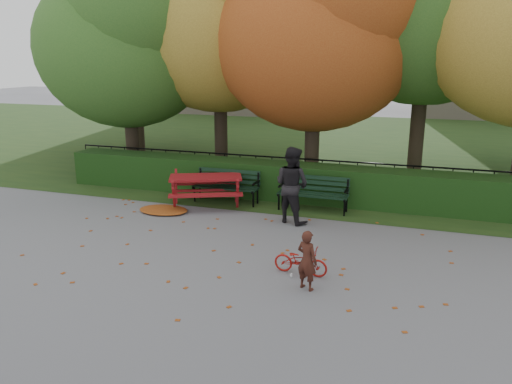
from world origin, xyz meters
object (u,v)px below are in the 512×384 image
(bench_left, at_px, (227,183))
(tree_f, at_px, (136,6))
(tree_c, at_px, (326,21))
(child, at_px, (307,260))
(bicycle, at_px, (301,261))
(adult, at_px, (292,185))
(tree_b, at_px, (226,5))
(bench_right, at_px, (314,191))
(picnic_table, at_px, (206,183))
(tree_a, at_px, (130,34))

(bench_left, bearing_deg, tree_f, 136.49)
(tree_c, bearing_deg, child, -80.78)
(bicycle, bearing_deg, bench_left, 41.28)
(tree_c, bearing_deg, adult, -90.68)
(bench_left, bearing_deg, tree_b, 110.58)
(tree_f, bearing_deg, bench_left, -43.51)
(bench_right, bearing_deg, bench_left, 180.00)
(bench_left, xyz_separation_m, child, (3.24, -4.52, 0.01))
(picnic_table, bearing_deg, bench_left, 27.39)
(tree_c, bearing_deg, bench_left, -133.36)
(tree_f, relative_size, bench_left, 5.10)
(tree_b, bearing_deg, adult, -52.03)
(tree_c, bearing_deg, tree_f, 157.65)
(bench_left, relative_size, bench_right, 1.00)
(tree_a, relative_size, child, 7.06)
(tree_a, distance_m, adult, 7.59)
(tree_b, relative_size, bench_right, 4.88)
(tree_f, xyz_separation_m, bench_right, (8.23, -5.54, -5.17))
(tree_b, height_order, adult, tree_b)
(tree_a, relative_size, tree_b, 0.85)
(tree_b, distance_m, picnic_table, 5.99)
(tree_a, height_order, bicycle, tree_a)
(bench_left, bearing_deg, tree_c, 46.64)
(tree_b, bearing_deg, bench_right, -40.67)
(bench_right, distance_m, bicycle, 4.02)
(tree_f, xyz_separation_m, bicycle, (8.83, -9.50, -5.43))
(bench_right, height_order, picnic_table, bench_right)
(tree_f, distance_m, adult, 11.39)
(tree_b, distance_m, bench_left, 5.87)
(tree_c, xyz_separation_m, adult, (-0.04, -3.37, -3.90))
(tree_f, height_order, bench_right, tree_f)
(bench_right, bearing_deg, adult, -105.46)
(tree_b, distance_m, tree_f, 5.32)
(tree_a, relative_size, picnic_table, 3.21)
(bench_left, height_order, bicycle, bench_left)
(tree_a, xyz_separation_m, tree_c, (6.02, 0.38, 0.30))
(tree_c, height_order, picnic_table, tree_c)
(bench_left, xyz_separation_m, bicycle, (3.00, -3.97, -0.26))
(tree_b, relative_size, tree_f, 0.96)
(tree_b, height_order, bench_right, tree_b)
(tree_f, height_order, adult, tree_f)
(tree_a, distance_m, tree_b, 3.11)
(tree_c, height_order, adult, tree_c)
(tree_b, height_order, tree_c, tree_b)
(tree_a, xyz_separation_m, picnic_table, (3.48, -2.38, -3.89))
(tree_f, relative_size, bicycle, 9.12)
(bench_right, relative_size, adult, 0.98)
(bench_left, distance_m, child, 5.56)
(picnic_table, xyz_separation_m, child, (3.64, -4.02, -0.10))
(child, distance_m, adult, 3.62)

